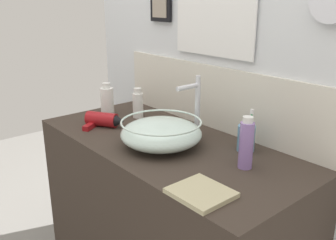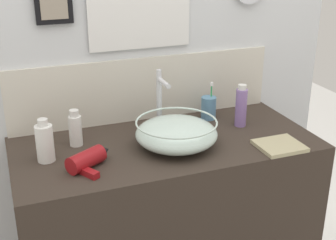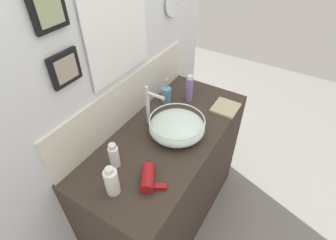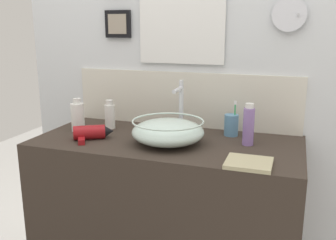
{
  "view_description": "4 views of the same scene",
  "coord_description": "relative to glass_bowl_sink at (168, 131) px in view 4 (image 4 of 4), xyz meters",
  "views": [
    {
      "loc": [
        1.14,
        -0.96,
        1.52
      ],
      "look_at": [
        0.01,
        0.0,
        1.02
      ],
      "focal_mm": 40.0,
      "sensor_mm": 36.0,
      "label": 1
    },
    {
      "loc": [
        -0.62,
        -1.66,
        1.75
      ],
      "look_at": [
        0.01,
        0.0,
        1.02
      ],
      "focal_mm": 50.0,
      "sensor_mm": 36.0,
      "label": 2
    },
    {
      "loc": [
        -0.99,
        -0.61,
        2.02
      ],
      "look_at": [
        0.01,
        0.0,
        1.02
      ],
      "focal_mm": 28.0,
      "sensor_mm": 36.0,
      "label": 3
    },
    {
      "loc": [
        0.56,
        -1.62,
        1.45
      ],
      "look_at": [
        0.01,
        0.0,
        1.02
      ],
      "focal_mm": 40.0,
      "sensor_mm": 36.0,
      "label": 4
    }
  ],
  "objects": [
    {
      "name": "soap_dispenser",
      "position": [
        0.35,
        0.1,
        0.03
      ],
      "size": [
        0.05,
        0.05,
        0.19
      ],
      "color": "#8C6BB2",
      "rests_on": "vanity_counter"
    },
    {
      "name": "lotion_bottle",
      "position": [
        -0.38,
        0.16,
        0.01
      ],
      "size": [
        0.05,
        0.05,
        0.15
      ],
      "color": "white",
      "rests_on": "vanity_counter"
    },
    {
      "name": "hair_drier",
      "position": [
        -0.37,
        -0.05,
        -0.03
      ],
      "size": [
        0.2,
        0.19,
        0.07
      ],
      "color": "maroon",
      "rests_on": "vanity_counter"
    },
    {
      "name": "hand_towel",
      "position": [
        0.39,
        -0.16,
        -0.05
      ],
      "size": [
        0.18,
        0.16,
        0.02
      ],
      "primitive_type": "cube",
      "color": "tan",
      "rests_on": "vanity_counter"
    },
    {
      "name": "spray_bottle",
      "position": [
        -0.52,
        0.06,
        0.02
      ],
      "size": [
        0.07,
        0.07,
        0.17
      ],
      "color": "white",
      "rests_on": "vanity_counter"
    },
    {
      "name": "vanity_counter",
      "position": [
        -0.02,
        0.05,
        -0.52
      ],
      "size": [
        1.26,
        0.58,
        0.92
      ],
      "primitive_type": "cube",
      "color": "#382D26",
      "rests_on": "ground"
    },
    {
      "name": "toothbrush_cup",
      "position": [
        0.25,
        0.23,
        -0.01
      ],
      "size": [
        0.07,
        0.07,
        0.18
      ],
      "color": "#598CB2",
      "rests_on": "vanity_counter"
    },
    {
      "name": "faucet",
      "position": [
        0.0,
        0.19,
        0.1
      ],
      "size": [
        0.02,
        0.13,
        0.27
      ],
      "color": "silver",
      "rests_on": "vanity_counter"
    },
    {
      "name": "glass_bowl_sink",
      "position": [
        0.0,
        0.0,
        0.0
      ],
      "size": [
        0.34,
        0.34,
        0.11
      ],
      "color": "silver",
      "rests_on": "vanity_counter"
    },
    {
      "name": "back_panel",
      "position": [
        -0.03,
        0.37,
        0.21
      ],
      "size": [
        1.88,
        0.1,
        2.38
      ],
      "color": "silver",
      "rests_on": "ground"
    }
  ]
}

